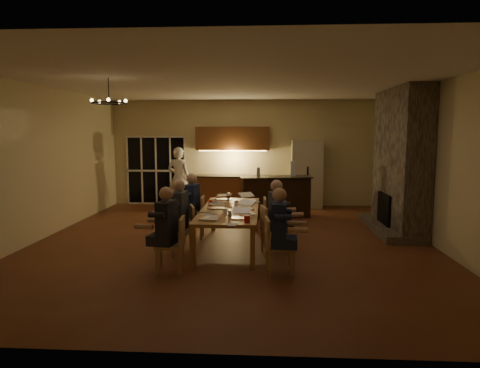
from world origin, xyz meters
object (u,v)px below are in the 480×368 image
(can_cola, at_px, (228,195))
(chair_right_mid, at_px, (274,230))
(person_right_mid, at_px, (276,217))
(person_left_far, at_px, (192,206))
(dining_table, at_px, (230,228))
(bar_blender, at_px, (293,169))
(chair_left_far, at_px, (193,217))
(mug_back, at_px, (215,200))
(chair_right_near, at_px, (280,246))
(refrigerator, at_px, (307,174))
(plate_near, at_px, (248,214))
(chair_right_far, at_px, (274,219))
(laptop_d, at_px, (244,204))
(standing_person, at_px, (179,178))
(redcup_near, at_px, (247,219))
(plate_left, at_px, (211,218))
(person_left_mid, at_px, (180,216))
(laptop_e, at_px, (223,194))
(laptop_f, at_px, (249,196))
(plate_far, at_px, (255,202))
(laptop_c, at_px, (216,203))
(bar_island, at_px, (275,197))
(chair_left_mid, at_px, (182,230))
(chair_left_near, at_px, (170,245))
(person_left_near, at_px, (167,230))
(laptop_a, at_px, (210,213))
(chandelier, at_px, (109,103))
(mug_mid, at_px, (236,203))
(redcup_mid, at_px, (210,203))
(person_right_near, at_px, (279,232))
(can_silver, at_px, (230,214))
(mug_front, at_px, (225,211))

(can_cola, bearing_deg, chair_right_mid, -61.37)
(person_right_mid, distance_m, person_left_far, 2.07)
(chair_right_mid, bearing_deg, dining_table, 48.76)
(bar_blender, bearing_deg, chair_right_mid, -96.72)
(chair_left_far, bearing_deg, mug_back, 98.03)
(chair_right_near, distance_m, can_cola, 3.15)
(refrigerator, bearing_deg, plate_near, -106.72)
(chair_right_far, xyz_separation_m, laptop_d, (-0.60, -0.60, 0.42))
(standing_person, bearing_deg, chair_right_far, 138.36)
(redcup_near, distance_m, plate_left, 0.73)
(person_left_mid, relative_size, laptop_e, 4.31)
(laptop_f, bearing_deg, plate_far, -85.79)
(chair_left_far, bearing_deg, refrigerator, 142.44)
(refrigerator, height_order, laptop_d, refrigerator)
(refrigerator, xyz_separation_m, can_cola, (-2.06, -3.16, -0.19))
(refrigerator, relative_size, laptop_e, 6.25)
(person_right_mid, relative_size, laptop_c, 4.31)
(chair_right_mid, bearing_deg, laptop_e, 20.23)
(can_cola, bearing_deg, person_right_mid, -60.96)
(laptop_e, bearing_deg, redcup_near, 87.08)
(chair_left_far, distance_m, chair_right_mid, 2.01)
(bar_island, height_order, chair_left_far, bar_island)
(chair_right_mid, distance_m, laptop_c, 1.29)
(person_right_mid, height_order, laptop_e, person_right_mid)
(dining_table, xyz_separation_m, redcup_near, (0.39, -1.25, 0.44))
(chair_left_mid, distance_m, can_cola, 2.09)
(chair_left_near, xyz_separation_m, chair_left_far, (0.00, 2.24, 0.00))
(person_left_near, height_order, laptop_a, person_left_near)
(person_left_far, height_order, laptop_a, person_left_far)
(refrigerator, xyz_separation_m, chandelier, (-4.03, -5.10, 1.75))
(chair_left_near, xyz_separation_m, standing_person, (-1.00, 5.71, 0.46))
(bar_blender, bearing_deg, plate_far, -109.89)
(person_right_mid, relative_size, plate_left, 5.36)
(mug_mid, height_order, redcup_mid, redcup_mid)
(bar_island, xyz_separation_m, bar_blender, (0.47, 0.16, 0.74))
(person_right_mid, bearing_deg, laptop_f, 8.75)
(laptop_d, relative_size, mug_back, 3.20)
(person_left_mid, bearing_deg, redcup_mid, 157.96)
(person_right_near, bearing_deg, can_silver, 48.89)
(chair_left_far, bearing_deg, bar_island, 140.79)
(laptop_c, bearing_deg, redcup_mid, -77.97)
(chair_right_far, distance_m, bar_blender, 2.84)
(can_cola, bearing_deg, redcup_near, -78.48)
(chair_left_near, xyz_separation_m, chair_right_mid, (1.68, 1.15, 0.00))
(mug_front, bearing_deg, person_right_mid, 1.91)
(chair_left_mid, height_order, laptop_e, laptop_e)
(chair_left_near, relative_size, laptop_e, 2.78)
(refrigerator, height_order, plate_near, refrigerator)
(person_right_near, distance_m, bar_blender, 4.87)
(dining_table, height_order, redcup_near, redcup_near)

